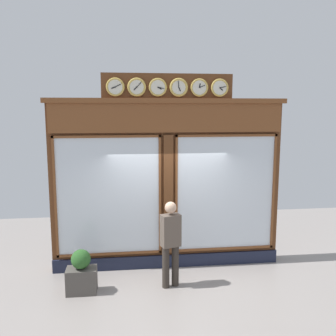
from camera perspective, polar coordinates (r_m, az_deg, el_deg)
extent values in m
cube|color=#5B3319|center=(7.98, -0.13, -2.85)|extent=(4.90, 0.30, 3.53)
cube|color=#191E33|center=(8.31, 0.02, -14.14)|extent=(4.90, 0.08, 0.28)
cube|color=brown|center=(7.63, 0.04, 7.73)|extent=(4.80, 0.08, 0.59)
cube|color=brown|center=(7.65, 0.02, 10.33)|extent=(5.00, 0.20, 0.10)
cube|color=silver|center=(8.10, 8.84, -3.85)|extent=(2.10, 0.02, 2.44)
cube|color=brown|center=(7.90, 9.10, 4.97)|extent=(2.20, 0.04, 0.05)
cube|color=brown|center=(8.44, 8.67, -12.15)|extent=(2.20, 0.04, 0.05)
cube|color=brown|center=(8.44, 15.93, -3.58)|extent=(0.05, 0.04, 2.54)
cube|color=brown|center=(7.86, 1.30, -4.13)|extent=(0.05, 0.04, 2.54)
cube|color=silver|center=(7.81, -9.15, -4.34)|extent=(2.10, 0.02, 2.44)
cube|color=brown|center=(7.60, -9.39, 4.81)|extent=(2.20, 0.04, 0.05)
cube|color=brown|center=(8.16, -8.94, -12.91)|extent=(2.20, 0.04, 0.05)
cube|color=brown|center=(7.90, -16.99, -4.45)|extent=(0.05, 0.04, 2.54)
cube|color=brown|center=(7.82, -1.25, -4.20)|extent=(0.05, 0.04, 2.54)
cube|color=#5B3319|center=(7.84, 0.03, -4.16)|extent=(0.20, 0.10, 2.54)
cube|color=#5B3319|center=(7.70, -0.02, 12.28)|extent=(2.69, 0.06, 0.57)
cylinder|color=silver|center=(7.82, 7.97, 12.15)|extent=(0.30, 0.02, 0.30)
torus|color=gold|center=(7.82, 7.98, 12.15)|extent=(0.37, 0.04, 0.37)
cube|color=black|center=(7.81, 8.22, 11.95)|extent=(0.07, 0.01, 0.07)
cube|color=black|center=(7.83, 8.46, 12.23)|extent=(0.13, 0.01, 0.04)
sphere|color=black|center=(7.81, 8.01, 12.15)|extent=(0.02, 0.02, 0.02)
cylinder|color=silver|center=(7.73, 4.86, 12.24)|extent=(0.30, 0.02, 0.30)
torus|color=gold|center=(7.72, 4.86, 12.24)|extent=(0.37, 0.04, 0.37)
cube|color=black|center=(7.71, 4.93, 12.55)|extent=(0.03, 0.01, 0.08)
cube|color=black|center=(7.72, 5.32, 12.43)|extent=(0.12, 0.01, 0.06)
sphere|color=black|center=(7.71, 4.89, 12.25)|extent=(0.02, 0.02, 0.02)
cylinder|color=silver|center=(7.65, 1.67, 12.30)|extent=(0.30, 0.02, 0.30)
torus|color=gold|center=(7.65, 1.68, 12.30)|extent=(0.38, 0.05, 0.38)
cube|color=black|center=(7.64, 1.81, 12.03)|extent=(0.05, 0.01, 0.08)
cube|color=black|center=(7.64, 1.64, 12.78)|extent=(0.02, 0.01, 0.13)
sphere|color=black|center=(7.63, 1.69, 12.31)|extent=(0.02, 0.02, 0.02)
cylinder|color=silver|center=(7.60, -1.57, 12.33)|extent=(0.30, 0.02, 0.30)
torus|color=gold|center=(7.59, -1.57, 12.33)|extent=(0.37, 0.04, 0.37)
cube|color=black|center=(7.59, -1.28, 12.18)|extent=(0.08, 0.01, 0.06)
cube|color=black|center=(7.59, -1.08, 12.24)|extent=(0.13, 0.01, 0.04)
sphere|color=black|center=(7.58, -1.56, 12.33)|extent=(0.02, 0.02, 0.02)
cylinder|color=silver|center=(7.57, -4.85, 12.31)|extent=(0.30, 0.02, 0.30)
torus|color=gold|center=(7.57, -4.84, 12.31)|extent=(0.37, 0.05, 0.37)
cube|color=black|center=(7.55, -5.06, 12.10)|extent=(0.07, 0.01, 0.07)
cube|color=black|center=(7.56, -4.50, 12.67)|extent=(0.10, 0.01, 0.10)
sphere|color=black|center=(7.55, -4.84, 12.32)|extent=(0.02, 0.02, 0.02)
cylinder|color=silver|center=(7.57, -8.14, 12.26)|extent=(0.30, 0.02, 0.30)
torus|color=gold|center=(7.56, -8.14, 12.26)|extent=(0.37, 0.04, 0.37)
cube|color=black|center=(7.55, -8.43, 12.14)|extent=(0.08, 0.01, 0.05)
cube|color=black|center=(7.55, -7.70, 12.49)|extent=(0.12, 0.01, 0.07)
sphere|color=black|center=(7.55, -8.14, 12.27)|extent=(0.02, 0.02, 0.02)
cylinder|color=#312A24|center=(7.36, -0.34, -15.02)|extent=(0.14, 0.14, 0.82)
cylinder|color=#312A24|center=(7.43, 1.12, -14.77)|extent=(0.14, 0.14, 0.82)
cube|color=brown|center=(7.13, 0.40, -9.60)|extent=(0.41, 0.31, 0.62)
sphere|color=tan|center=(7.00, 0.40, -6.10)|extent=(0.22, 0.22, 0.22)
cube|color=#4C4742|center=(7.42, -13.15, -16.52)|extent=(0.56, 0.36, 0.48)
sphere|color=#285623|center=(7.25, -13.27, -13.51)|extent=(0.36, 0.36, 0.36)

